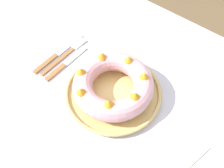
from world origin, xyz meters
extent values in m
plane|color=brown|center=(0.00, 0.00, 0.00)|extent=(8.00, 8.00, 0.00)
cube|color=silver|center=(0.00, 0.00, 0.72)|extent=(1.38, 0.91, 0.03)
cylinder|color=brown|center=(-0.62, 0.39, 0.35)|extent=(0.06, 0.06, 0.71)
cylinder|color=tan|center=(0.00, 0.00, 0.74)|extent=(0.29, 0.29, 0.01)
torus|color=tan|center=(0.00, 0.00, 0.75)|extent=(0.30, 0.30, 0.01)
torus|color=#E09EAD|center=(0.00, 0.00, 0.79)|extent=(0.25, 0.25, 0.06)
cone|color=orange|center=(-0.01, 0.08, 0.83)|extent=(0.04, 0.04, 0.02)
cone|color=orange|center=(-0.08, 0.04, 0.83)|extent=(0.04, 0.04, 0.02)
cone|color=orange|center=(-0.09, -0.04, 0.83)|extent=(0.03, 0.03, 0.02)
cone|color=orange|center=(-0.04, -0.09, 0.83)|extent=(0.03, 0.03, 0.02)
cone|color=orange|center=(0.05, -0.07, 0.83)|extent=(0.04, 0.04, 0.02)
cone|color=orange|center=(0.09, -0.01, 0.83)|extent=(0.03, 0.03, 0.02)
cone|color=orange|center=(0.07, 0.06, 0.83)|extent=(0.03, 0.03, 0.02)
cube|color=#936038|center=(-0.23, -0.02, 0.74)|extent=(0.01, 0.15, 0.01)
cube|color=silver|center=(-0.23, 0.09, 0.74)|extent=(0.02, 0.06, 0.01)
cube|color=#936038|center=(-0.26, -0.05, 0.74)|extent=(0.02, 0.10, 0.01)
cube|color=silver|center=(-0.26, 0.06, 0.74)|extent=(0.02, 0.13, 0.00)
cube|color=#936038|center=(-0.20, -0.06, 0.74)|extent=(0.02, 0.08, 0.01)
cube|color=silver|center=(-0.20, 0.04, 0.74)|extent=(0.02, 0.10, 0.00)
cube|color=beige|center=(0.25, 0.00, 0.74)|extent=(0.15, 0.12, 0.00)
camera|label=1|loc=(0.28, -0.35, 1.44)|focal=42.00mm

